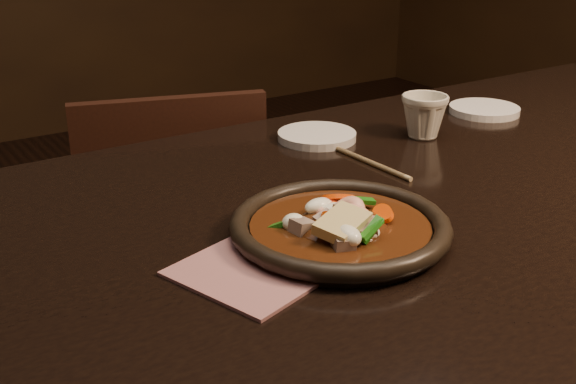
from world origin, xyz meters
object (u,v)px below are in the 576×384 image
chair (173,251)px  plate (340,228)px  tea_cup (424,115)px  table (482,230)px

chair → plate: chair is taller
plate → tea_cup: bearing=33.7°
plate → tea_cup: 0.43m
table → plate: (-0.29, -0.03, 0.09)m
chair → plate: size_ratio=2.97×
chair → plate: 0.74m
tea_cup → plate: bearing=-146.3°
tea_cup → table: bearing=-108.2°
table → plate: plate is taller
table → chair: bearing=109.8°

